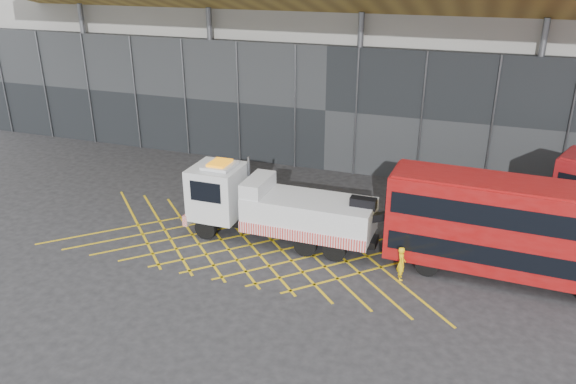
% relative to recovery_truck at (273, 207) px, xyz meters
% --- Properties ---
extents(ground_plane, '(120.00, 120.00, 0.00)m').
position_rel_recovery_truck_xyz_m(ground_plane, '(-2.41, -0.98, -1.75)').
color(ground_plane, '#252527').
extents(road_markings, '(19.96, 7.16, 0.01)m').
position_rel_recovery_truck_xyz_m(road_markings, '(-0.81, -0.98, -1.75)').
color(road_markings, yellow).
rests_on(road_markings, ground_plane).
extents(construction_building, '(55.00, 23.97, 18.00)m').
position_rel_recovery_truck_xyz_m(construction_building, '(-0.49, 17.42, 7.22)').
color(construction_building, gray).
rests_on(construction_building, ground_plane).
extents(recovery_truck, '(10.86, 2.60, 3.80)m').
position_rel_recovery_truck_xyz_m(recovery_truck, '(0.00, 0.00, 0.00)').
color(recovery_truck, black).
rests_on(recovery_truck, ground_plane).
extents(bus_towed, '(11.03, 2.99, 4.45)m').
position_rel_recovery_truck_xyz_m(bus_towed, '(11.09, 0.02, 0.72)').
color(bus_towed, maroon).
rests_on(bus_towed, ground_plane).
extents(worker, '(0.54, 0.65, 1.54)m').
position_rel_recovery_truck_xyz_m(worker, '(6.56, -1.66, -0.98)').
color(worker, yellow).
rests_on(worker, ground_plane).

